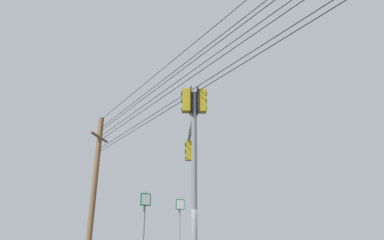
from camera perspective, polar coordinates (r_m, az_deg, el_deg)
signal_mast_assembly at (r=12.22m, az=0.04°, el=-4.58°), size 2.01×6.29×6.95m
utility_pole_wooden at (r=20.19m, az=-17.41°, el=-11.21°), size 1.13×2.03×8.80m
route_sign_primary at (r=12.98m, az=-2.31°, el=-19.27°), size 0.39×0.14×3.08m
route_sign_secondary at (r=8.90m, az=-8.92°, el=-20.22°), size 0.31×0.16×2.85m
overhead_wire_span at (r=11.63m, az=3.39°, el=11.32°), size 7.12×21.46×2.82m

